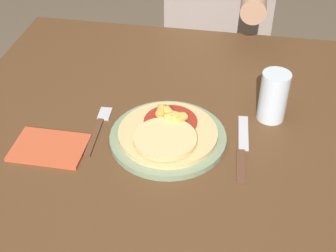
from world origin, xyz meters
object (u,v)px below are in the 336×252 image
at_px(drinking_glass, 273,96).
at_px(person_diner, 221,10).
at_px(dining_table, 151,162).
at_px(knife, 242,149).
at_px(pizza, 168,132).
at_px(fork, 99,127).
at_px(plate, 168,138).

xyz_separation_m(drinking_glass, person_diner, (-0.17, 0.67, -0.11)).
distance_m(dining_table, knife, 0.25).
distance_m(pizza, fork, 0.17).
height_order(dining_table, fork, fork).
height_order(dining_table, drinking_glass, drinking_glass).
relative_size(pizza, knife, 1.00).
height_order(plate, person_diner, person_diner).
bearing_deg(fork, person_diner, 74.45).
distance_m(pizza, person_diner, 0.80).
height_order(knife, person_diner, person_diner).
height_order(pizza, knife, pizza).
bearing_deg(plate, fork, 175.06).
relative_size(dining_table, drinking_glass, 8.14).
bearing_deg(knife, pizza, 179.83).
xyz_separation_m(dining_table, pizza, (0.05, -0.04, 0.14)).
bearing_deg(dining_table, plate, -38.89).
distance_m(fork, person_diner, 0.81).
distance_m(drinking_glass, person_diner, 0.70).
relative_size(plate, drinking_glass, 2.14).
relative_size(dining_table, person_diner, 0.85).
bearing_deg(person_diner, plate, -93.78).
distance_m(plate, person_diner, 0.80).
xyz_separation_m(plate, fork, (-0.16, 0.01, -0.00)).
distance_m(plate, knife, 0.16).
distance_m(pizza, knife, 0.17).
bearing_deg(plate, drinking_glass, 28.81).
height_order(fork, drinking_glass, drinking_glass).
bearing_deg(person_diner, knife, -82.00).
height_order(dining_table, plate, plate).
bearing_deg(drinking_glass, pizza, -150.60).
distance_m(knife, person_diner, 0.81).
distance_m(dining_table, person_diner, 0.76).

